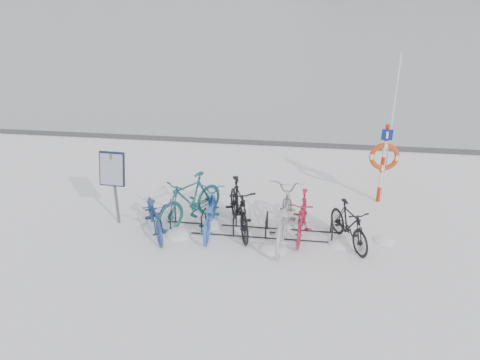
% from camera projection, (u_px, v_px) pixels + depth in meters
% --- Properties ---
extents(ground, '(900.00, 900.00, 0.00)m').
position_uv_depth(ground, '(251.00, 232.00, 10.62)').
color(ground, white).
rests_on(ground, ground).
extents(quay_edge, '(400.00, 0.25, 0.10)m').
position_uv_depth(quay_edge, '(270.00, 143.00, 15.93)').
color(quay_edge, '#3F3F42').
rests_on(quay_edge, ground).
extents(bike_rack, '(4.00, 0.48, 0.46)m').
position_uv_depth(bike_rack, '(251.00, 225.00, 10.54)').
color(bike_rack, black).
rests_on(bike_rack, ground).
extents(info_board, '(0.60, 0.26, 1.77)m').
position_uv_depth(info_board, '(113.00, 173.00, 10.50)').
color(info_board, '#595B5E').
rests_on(info_board, ground).
extents(lifebuoy_station, '(0.72, 0.22, 3.75)m').
position_uv_depth(lifebuoy_station, '(384.00, 157.00, 11.47)').
color(lifebuoy_station, '#B8230E').
rests_on(lifebuoy_station, ground).
extents(bike_0, '(1.36, 1.88, 0.94)m').
position_uv_depth(bike_0, '(155.00, 213.00, 10.48)').
color(bike_0, navy).
rests_on(bike_0, ground).
extents(bike_1, '(1.58, 1.95, 1.19)m').
position_uv_depth(bike_1, '(190.00, 199.00, 10.86)').
color(bike_1, '#175057').
rests_on(bike_1, ground).
extents(bike_2, '(0.74, 1.83, 0.94)m').
position_uv_depth(bike_2, '(209.00, 211.00, 10.54)').
color(bike_2, blue).
rests_on(bike_2, ground).
extents(bike_3, '(1.18, 2.07, 1.20)m').
position_uv_depth(bike_3, '(239.00, 206.00, 10.53)').
color(bike_3, black).
rests_on(bike_3, ground).
extents(bike_4, '(0.92, 2.27, 1.16)m').
position_uv_depth(bike_4, '(283.00, 215.00, 10.15)').
color(bike_4, '#ABADB3').
rests_on(bike_4, ground).
extents(bike_5, '(0.65, 1.75, 1.03)m').
position_uv_depth(bike_5, '(302.00, 215.00, 10.32)').
color(bike_5, '#A01D37').
rests_on(bike_5, ground).
extents(bike_6, '(1.09, 1.65, 0.97)m').
position_uv_depth(bike_6, '(349.00, 223.00, 10.02)').
color(bike_6, black).
rests_on(bike_6, ground).
extents(snow_drifts, '(6.00, 1.81, 0.21)m').
position_uv_depth(snow_drifts, '(264.00, 235.00, 10.49)').
color(snow_drifts, white).
rests_on(snow_drifts, ground).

